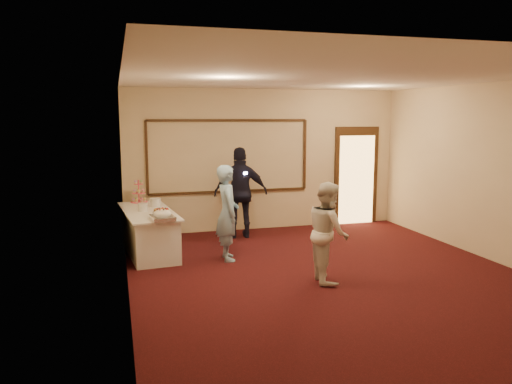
% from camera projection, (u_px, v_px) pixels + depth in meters
% --- Properties ---
extents(floor, '(7.00, 7.00, 0.00)m').
position_uv_depth(floor, '(331.00, 277.00, 7.64)').
color(floor, black).
rests_on(floor, ground).
extents(room_walls, '(6.04, 7.04, 3.02)m').
position_uv_depth(room_walls, '(334.00, 144.00, 7.33)').
color(room_walls, beige).
rests_on(room_walls, floor).
extents(wall_molding, '(3.45, 0.04, 1.55)m').
position_uv_depth(wall_molding, '(229.00, 156.00, 10.48)').
color(wall_molding, black).
rests_on(wall_molding, room_walls).
extents(doorway, '(1.05, 0.07, 2.20)m').
position_uv_depth(doorway, '(356.00, 176.00, 11.34)').
color(doorway, black).
rests_on(doorway, floor).
extents(buffet_table, '(1.04, 2.20, 0.77)m').
position_uv_depth(buffet_table, '(148.00, 231.00, 8.94)').
color(buffet_table, white).
rests_on(buffet_table, floor).
extents(pavlova_tray, '(0.40, 0.52, 0.18)m').
position_uv_depth(pavlova_tray, '(162.00, 215.00, 8.07)').
color(pavlova_tray, silver).
rests_on(pavlova_tray, buffet_table).
extents(cupcake_stand, '(0.33, 0.33, 0.48)m').
position_uv_depth(cupcake_stand, '(139.00, 193.00, 9.71)').
color(cupcake_stand, '#EE4D69').
rests_on(cupcake_stand, buffet_table).
extents(plate_stack_a, '(0.17, 0.17, 0.14)m').
position_uv_depth(plate_stack_a, '(143.00, 207.00, 8.81)').
color(plate_stack_a, white).
rests_on(plate_stack_a, buffet_table).
extents(plate_stack_b, '(0.19, 0.19, 0.16)m').
position_uv_depth(plate_stack_b, '(156.00, 202.00, 9.25)').
color(plate_stack_b, white).
rests_on(plate_stack_b, buffet_table).
extents(tart, '(0.30, 0.30, 0.06)m').
position_uv_depth(tart, '(161.00, 211.00, 8.71)').
color(tart, white).
rests_on(tart, buffet_table).
extents(man, '(0.41, 0.61, 1.63)m').
position_uv_depth(man, '(227.00, 213.00, 8.45)').
color(man, '#87B1D6').
rests_on(man, floor).
extents(woman, '(0.66, 0.80, 1.49)m').
position_uv_depth(woman, '(328.00, 232.00, 7.36)').
color(woman, white).
rests_on(woman, floor).
extents(guest, '(1.12, 0.59, 1.83)m').
position_uv_depth(guest, '(241.00, 193.00, 10.00)').
color(guest, black).
rests_on(guest, floor).
extents(camera_flash, '(0.08, 0.05, 0.05)m').
position_uv_depth(camera_flash, '(245.00, 173.00, 9.80)').
color(camera_flash, white).
rests_on(camera_flash, guest).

